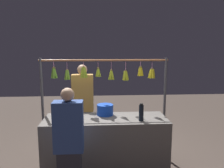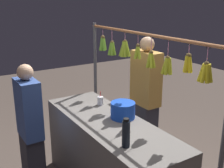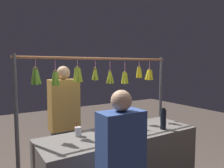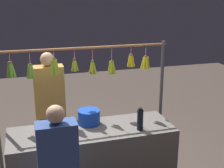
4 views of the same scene
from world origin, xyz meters
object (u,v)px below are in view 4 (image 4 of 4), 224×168
water_bottle (140,120)px  vendor_person (51,113)px  blue_bucket (89,117)px  drink_cup (50,125)px

water_bottle → vendor_person: vendor_person is taller
blue_bucket → drink_cup: (0.47, 0.01, -0.04)m
water_bottle → vendor_person: (0.94, -0.97, -0.20)m
vendor_person → blue_bucket: bearing=122.3°
water_bottle → blue_bucket: bearing=-32.0°
blue_bucket → vendor_person: size_ratio=0.16×
water_bottle → drink_cup: size_ratio=1.64×
water_bottle → blue_bucket: water_bottle is taller
drink_cup → vendor_person: 0.66m
blue_bucket → water_bottle: bearing=148.0°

